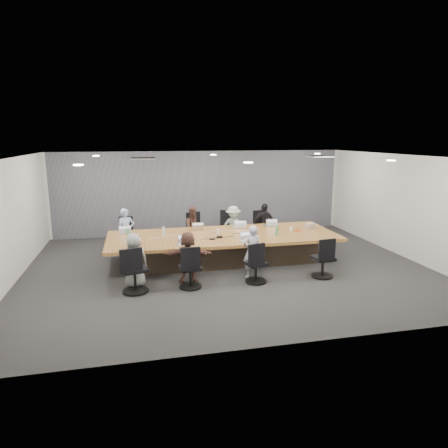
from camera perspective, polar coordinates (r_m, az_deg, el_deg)
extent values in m
cube|color=#2D2D2E|center=(10.28, 0.49, -6.20)|extent=(10.00, 8.00, 0.00)
cube|color=white|center=(9.76, 0.52, 9.59)|extent=(10.00, 8.00, 0.00)
cube|color=silver|center=(13.80, -3.27, 4.54)|extent=(10.00, 0.00, 2.80)
cube|color=silver|center=(6.21, 8.92, -5.33)|extent=(10.00, 0.00, 2.80)
cube|color=silver|center=(10.07, -28.43, 0.15)|extent=(0.00, 8.00, 2.80)
cube|color=silver|center=(12.06, 24.34, 2.33)|extent=(0.00, 8.00, 2.80)
cube|color=slate|center=(13.72, -3.21, 4.50)|extent=(9.80, 0.04, 2.80)
cube|color=#34291E|center=(10.65, -0.12, -3.68)|extent=(4.80, 1.40, 0.66)
cube|color=#A67135|center=(10.55, -0.12, -1.74)|extent=(6.00, 2.20, 0.08)
imported|color=#95AAD1|center=(11.64, -13.80, -1.01)|extent=(0.53, 0.41, 1.30)
cube|color=#B2B2B7|center=(11.09, -13.87, -1.16)|extent=(0.33, 0.24, 0.02)
imported|color=#4B3129|center=(11.75, -4.30, -0.59)|extent=(0.73, 0.62, 1.29)
cube|color=#8C6647|center=(11.20, -3.90, -0.68)|extent=(0.34, 0.24, 0.02)
imported|color=#9EAA9D|center=(11.98, 1.34, -0.39)|extent=(0.88, 0.61, 1.25)
cube|color=#B2B2B7|center=(11.43, 2.00, -0.39)|extent=(0.39, 0.30, 0.02)
imported|color=black|center=(12.24, 5.71, -0.06)|extent=(0.81, 0.43, 1.30)
cube|color=#B2B2B7|center=(11.71, 6.55, -0.16)|extent=(0.34, 0.24, 0.02)
imported|color=gray|center=(9.04, -12.70, -5.06)|extent=(0.67, 0.52, 1.22)
cube|color=#8C6647|center=(9.53, -12.75, -3.29)|extent=(0.33, 0.25, 0.02)
imported|color=brown|center=(9.11, -5.16, -4.73)|extent=(1.16, 0.52, 1.20)
cube|color=#B2B2B7|center=(9.59, -5.61, -2.94)|extent=(0.33, 0.24, 0.02)
imported|color=#9E9DB1|center=(9.40, 4.01, -3.95)|extent=(0.49, 0.35, 1.27)
cube|color=#B2B2B7|center=(9.88, 3.11, -2.45)|extent=(0.34, 0.28, 0.02)
cylinder|color=#4C9A59|center=(10.39, -13.59, -1.33)|extent=(0.09, 0.09, 0.27)
cylinder|color=#4C9A59|center=(10.48, 7.54, -0.95)|extent=(0.10, 0.10, 0.27)
cylinder|color=silver|center=(10.58, -8.63, -0.99)|extent=(0.08, 0.08, 0.23)
cylinder|color=white|center=(10.68, -0.93, -1.06)|extent=(0.09, 0.09, 0.10)
cylinder|color=white|center=(11.11, 9.54, -0.69)|extent=(0.11, 0.11, 0.11)
cylinder|color=brown|center=(10.02, -13.41, -2.33)|extent=(0.09, 0.09, 0.10)
cube|color=black|center=(10.06, -1.69, -2.14)|extent=(0.16, 0.13, 0.03)
cube|color=black|center=(10.83, 3.60, -1.10)|extent=(0.15, 0.11, 0.03)
cube|color=black|center=(10.19, -0.67, -1.86)|extent=(0.15, 0.05, 0.05)
cube|color=tan|center=(11.51, 12.22, -0.26)|extent=(0.31, 0.23, 0.15)
cube|color=orange|center=(11.14, 10.55, -0.88)|extent=(0.19, 0.16, 0.04)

